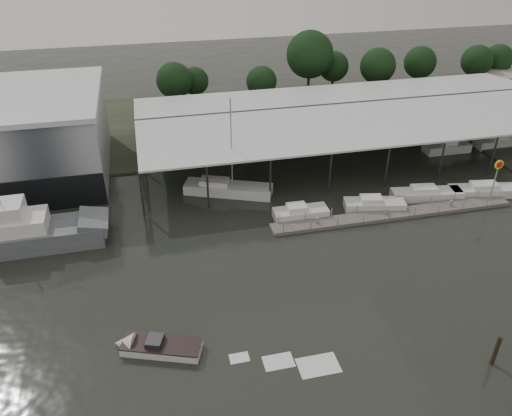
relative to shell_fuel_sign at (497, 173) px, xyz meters
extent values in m
plane|color=black|center=(-27.00, -9.99, -3.93)|extent=(200.00, 200.00, 0.00)
cube|color=#3E4433|center=(-27.00, 32.01, -3.83)|extent=(140.00, 30.00, 0.30)
cube|color=#A0A4AA|center=(-55.00, 20.01, 1.07)|extent=(24.00, 20.00, 10.00)
cube|color=#292B2E|center=(-10.00, 18.01, 2.84)|extent=(58.00, 0.40, 0.30)
cylinder|color=#292B2E|center=(-39.00, 6.51, -1.18)|extent=(0.24, 0.24, 5.50)
cylinder|color=#292B2E|center=(-39.00, 29.51, -1.18)|extent=(0.24, 0.24, 5.50)
cylinder|color=#292B2E|center=(19.00, 29.51, -1.18)|extent=(0.24, 0.24, 5.50)
cube|color=slate|center=(-12.00, 0.01, -3.73)|extent=(28.00, 2.00, 0.40)
cylinder|color=#929498|center=(-25.00, -0.89, -3.13)|extent=(0.10, 0.10, 1.20)
cylinder|color=#929498|center=(1.00, 0.91, -3.13)|extent=(0.10, 0.10, 1.20)
cube|color=#929498|center=(-13.00, 0.01, -3.23)|extent=(0.30, 0.30, 0.70)
cylinder|color=#929498|center=(0.00, 0.01, -1.43)|extent=(0.16, 0.16, 5.00)
cylinder|color=yellow|center=(0.00, 0.01, 1.07)|extent=(1.10, 0.12, 1.10)
cylinder|color=red|center=(0.00, -0.06, 1.07)|extent=(0.70, 0.05, 0.70)
cube|color=gray|center=(28.00, 35.01, -1.93)|extent=(10.00, 8.00, 4.00)
cube|color=slate|center=(-51.14, 3.07, -3.03)|extent=(16.13, 4.59, 2.40)
cube|color=slate|center=(-44.07, 3.15, -2.03)|extent=(3.13, 4.27, 1.78)
cube|color=white|center=(-52.11, 3.06, -1.24)|extent=(7.60, 3.75, 1.80)
cube|color=white|center=(-52.11, 3.06, 0.47)|extent=(3.89, 3.18, 1.61)
cube|color=silver|center=(-28.97, 9.15, -3.43)|extent=(10.66, 6.37, 1.40)
cube|color=white|center=(-30.52, 9.79, -2.53)|extent=(3.77, 2.93, 0.80)
cylinder|color=#929498|center=(-28.49, 8.95, 2.46)|extent=(0.16, 0.16, 11.02)
cylinder|color=#929498|center=(-30.23, 9.67, -2.03)|extent=(3.28, 1.44, 0.12)
cube|color=silver|center=(-38.45, -14.10, -3.58)|extent=(6.39, 3.96, 0.90)
cone|color=silver|center=(-41.25, -13.08, -3.58)|extent=(2.19, 2.43, 2.00)
cube|color=black|center=(-38.45, -14.10, -3.18)|extent=(6.41, 4.02, 0.12)
cube|color=#292B2E|center=(-38.91, -13.94, -2.93)|extent=(1.61, 1.73, 0.50)
cube|color=silver|center=(-32.78, -16.18, -3.91)|extent=(2.30, 1.50, 0.04)
cube|color=silver|center=(-29.96, -17.21, -3.91)|extent=(3.10, 2.00, 0.04)
cube|color=silver|center=(-27.14, -18.24, -3.91)|extent=(3.90, 2.50, 0.04)
cube|color=silver|center=(-22.16, 2.05, -3.43)|extent=(6.06, 2.29, 1.10)
cube|color=white|center=(-22.66, 2.05, -2.63)|extent=(2.13, 1.64, 0.70)
cube|color=silver|center=(-13.47, 1.88, -3.43)|extent=(7.09, 3.54, 1.10)
cube|color=white|center=(-13.97, 1.88, -2.63)|extent=(2.65, 2.06, 0.70)
cube|color=silver|center=(-6.46, 2.72, -3.43)|extent=(8.47, 3.42, 1.10)
cube|color=white|center=(-6.96, 2.72, -2.63)|extent=(3.09, 2.02, 0.70)
cube|color=silver|center=(0.90, 1.89, -3.43)|extent=(9.02, 3.72, 1.10)
cube|color=white|center=(0.40, 1.89, -2.63)|extent=(3.31, 2.12, 0.70)
cylinder|color=#2E2017|center=(-14.36, -21.00, -2.84)|extent=(0.32, 0.32, 3.38)
cylinder|color=#312215|center=(-32.45, 37.28, -1.87)|extent=(0.50, 0.50, 4.11)
sphere|color=#193616|center=(-32.45, 37.28, 1.82)|extent=(5.75, 5.75, 5.75)
cylinder|color=#312215|center=(-28.91, 39.98, -2.27)|extent=(0.50, 0.50, 3.30)
sphere|color=#193616|center=(-28.91, 39.98, 0.70)|extent=(4.63, 4.63, 4.63)
cylinder|color=#312215|center=(-18.42, 35.97, -2.13)|extent=(0.50, 0.50, 3.58)
sphere|color=#193616|center=(-18.42, 35.97, 1.09)|extent=(5.02, 5.02, 5.02)
cylinder|color=#312215|center=(-9.11, 39.45, -1.07)|extent=(0.50, 0.50, 5.72)
sphere|color=#193616|center=(-9.11, 39.45, 4.08)|extent=(8.01, 8.01, 8.01)
cylinder|color=#312215|center=(-4.05, 40.87, -2.04)|extent=(0.50, 0.50, 3.77)
sphere|color=#193616|center=(-4.05, 40.87, 1.36)|extent=(5.28, 5.28, 5.28)
cylinder|color=#312215|center=(2.38, 36.71, -1.75)|extent=(0.50, 0.50, 4.34)
sphere|color=#193616|center=(2.38, 36.71, 2.15)|extent=(6.08, 6.08, 6.08)
cylinder|color=#312215|center=(11.41, 38.47, -1.90)|extent=(0.50, 0.50, 4.05)
sphere|color=#193616|center=(11.41, 38.47, 1.75)|extent=(5.67, 5.67, 5.67)
cylinder|color=#312215|center=(22.26, 37.51, -1.93)|extent=(0.50, 0.50, 3.99)
sphere|color=#193616|center=(22.26, 37.51, 1.66)|extent=(5.58, 5.58, 5.58)
cylinder|color=#312215|center=(27.46, 38.54, -2.02)|extent=(0.50, 0.50, 3.82)
sphere|color=#193616|center=(27.46, 38.54, 1.42)|extent=(5.35, 5.35, 5.35)
camera|label=1|loc=(-37.56, -42.38, 25.51)|focal=35.00mm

